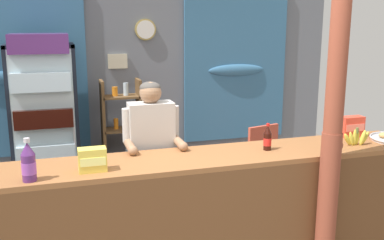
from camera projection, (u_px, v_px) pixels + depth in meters
The scene contains 13 objects.
ground_plane at pixel (165, 232), 4.39m from camera, with size 7.22×7.22×0.00m, color #665B51.
back_wall_curtained at pixel (129, 79), 5.66m from camera, with size 5.42×0.22×2.55m.
stall_counter at pixel (187, 207), 3.47m from camera, with size 4.20×0.59×0.99m.
timber_post at pixel (332, 139), 3.43m from camera, with size 0.18×0.16×2.40m.
drink_fridge at pixel (44, 113), 4.92m from camera, with size 0.72×0.69×1.91m.
bottle_shelf_rack at pixel (122, 133), 5.41m from camera, with size 0.48×0.28×1.36m.
plastic_lawn_chair at pixel (256, 153), 5.30m from camera, with size 0.53×0.53×0.86m.
shopkeeper at pixel (152, 147), 3.88m from camera, with size 0.50×0.42×1.54m.
soda_bottle_grape_soda at pixel (28, 163), 2.97m from camera, with size 0.10×0.10×0.30m.
soda_bottle_cola at pixel (268, 139), 3.70m from camera, with size 0.07×0.07×0.23m.
snack_box_crackers at pixel (352, 126), 4.13m from camera, with size 0.22×0.11×0.19m.
snack_box_instant_noodle at pixel (92, 160), 3.17m from camera, with size 0.20×0.12×0.17m.
banana_bunch at pixel (357, 138), 3.85m from camera, with size 0.28×0.06×0.16m.
Camera 1 is at (-0.92, -2.86, 2.04)m, focal length 41.46 mm.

